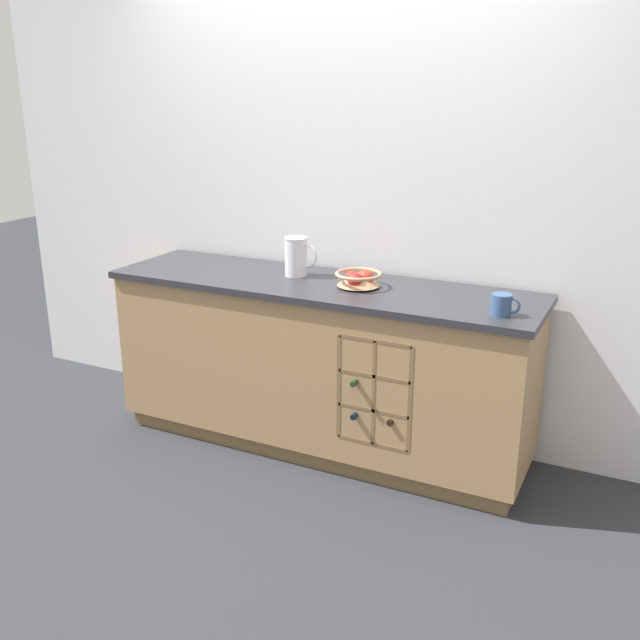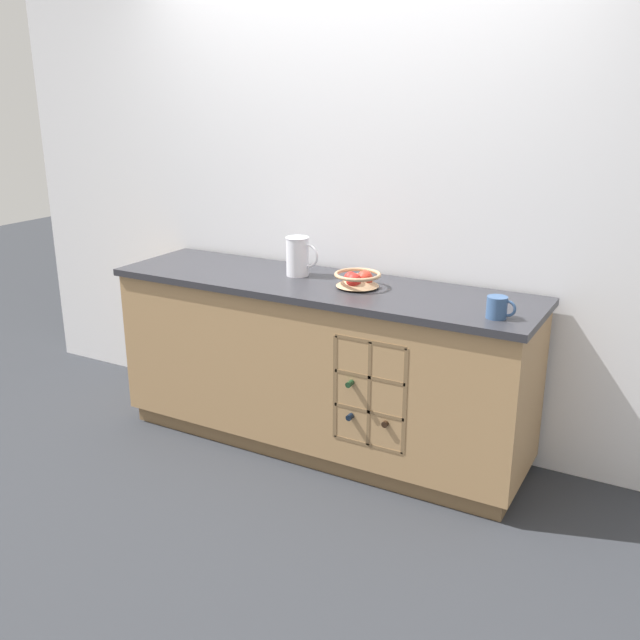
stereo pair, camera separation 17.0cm
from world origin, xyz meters
name	(u,v)px [view 2 (the right image)]	position (x,y,z in m)	size (l,w,h in m)	color
ground_plane	(320,443)	(0.00, 0.00, 0.00)	(14.00, 14.00, 0.00)	#2D3035
back_wall	(353,199)	(0.00, 0.35, 1.27)	(4.57, 0.06, 2.55)	white
kitchen_island	(320,365)	(0.00, 0.00, 0.46)	(2.21, 0.63, 0.90)	brown
fruit_bowl	(358,279)	(0.21, 0.00, 0.95)	(0.23, 0.23, 0.09)	tan
white_pitcher	(298,256)	(-0.17, 0.07, 1.01)	(0.18, 0.12, 0.20)	white
ceramic_mug	(498,307)	(0.94, -0.14, 0.95)	(0.13, 0.09, 0.09)	#385684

